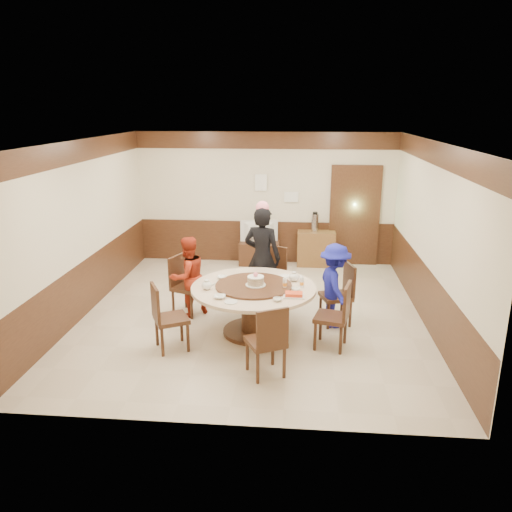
# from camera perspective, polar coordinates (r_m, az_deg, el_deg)

# --- Properties ---
(room) EXTENTS (6.00, 6.04, 2.84)m
(room) POSITION_cam_1_polar(r_m,az_deg,el_deg) (7.95, -0.34, 0.51)
(room) COLOR beige
(room) RESTS_ON ground
(banquet_table) EXTENTS (1.85, 1.85, 0.78)m
(banquet_table) POSITION_cam_1_polar(r_m,az_deg,el_deg) (7.45, -0.27, -5.06)
(banquet_table) COLOR #3D2113
(banquet_table) RESTS_ON ground
(chair_0) EXTENTS (0.56, 0.55, 0.97)m
(chair_0) POSITION_cam_1_polar(r_m,az_deg,el_deg) (7.97, 9.22, -5.56)
(chair_0) COLOR #3D2113
(chair_0) RESTS_ON ground
(chair_1) EXTENTS (0.59, 0.59, 0.97)m
(chair_1) POSITION_cam_1_polar(r_m,az_deg,el_deg) (8.72, 1.70, -3.36)
(chair_1) COLOR #3D2113
(chair_1) RESTS_ON ground
(chair_2) EXTENTS (0.58, 0.57, 0.97)m
(chair_2) POSITION_cam_1_polar(r_m,az_deg,el_deg) (8.33, -7.87, -4.50)
(chair_2) COLOR #3D2113
(chair_2) RESTS_ON ground
(chair_3) EXTENTS (0.60, 0.59, 0.97)m
(chair_3) POSITION_cam_1_polar(r_m,az_deg,el_deg) (7.17, -9.77, -8.20)
(chair_3) COLOR #3D2113
(chair_3) RESTS_ON ground
(chair_4) EXTENTS (0.59, 0.60, 0.97)m
(chair_4) POSITION_cam_1_polar(r_m,az_deg,el_deg) (6.43, 1.18, -11.02)
(chair_4) COLOR #3D2113
(chair_4) RESTS_ON ground
(chair_5) EXTENTS (0.54, 0.53, 0.97)m
(chair_5) POSITION_cam_1_polar(r_m,az_deg,el_deg) (7.20, 8.71, -8.05)
(chair_5) COLOR #3D2113
(chair_5) RESTS_ON ground
(person_standing) EXTENTS (0.72, 0.57, 1.74)m
(person_standing) POSITION_cam_1_polar(r_m,az_deg,el_deg) (8.36, 0.72, -0.18)
(person_standing) COLOR black
(person_standing) RESTS_ON ground
(person_red) EXTENTS (0.81, 0.81, 1.32)m
(person_red) POSITION_cam_1_polar(r_m,az_deg,el_deg) (8.14, -7.78, -2.34)
(person_red) COLOR #9F2A15
(person_red) RESTS_ON ground
(person_blue) EXTENTS (0.70, 0.95, 1.32)m
(person_blue) POSITION_cam_1_polar(r_m,az_deg,el_deg) (7.75, 8.97, -3.39)
(person_blue) COLOR navy
(person_blue) RESTS_ON ground
(birthday_cake) EXTENTS (0.30, 0.30, 0.20)m
(birthday_cake) POSITION_cam_1_polar(r_m,az_deg,el_deg) (7.31, -0.04, -2.84)
(birthday_cake) COLOR white
(birthday_cake) RESTS_ON banquet_table
(teapot_left) EXTENTS (0.17, 0.15, 0.13)m
(teapot_left) POSITION_cam_1_polar(r_m,az_deg,el_deg) (7.27, -5.66, -3.37)
(teapot_left) COLOR white
(teapot_left) RESTS_ON banquet_table
(teapot_right) EXTENTS (0.17, 0.15, 0.13)m
(teapot_right) POSITION_cam_1_polar(r_m,az_deg,el_deg) (7.60, 4.35, -2.43)
(teapot_right) COLOR white
(teapot_right) RESTS_ON banquet_table
(bowl_0) EXTENTS (0.15, 0.15, 0.04)m
(bowl_0) POSITION_cam_1_polar(r_m,az_deg,el_deg) (7.72, -3.91, -2.44)
(bowl_0) COLOR white
(bowl_0) RESTS_ON banquet_table
(bowl_1) EXTENTS (0.13, 0.13, 0.04)m
(bowl_1) POSITION_cam_1_polar(r_m,az_deg,el_deg) (6.84, 2.48, -4.99)
(bowl_1) COLOR white
(bowl_1) RESTS_ON banquet_table
(bowl_2) EXTENTS (0.17, 0.17, 0.04)m
(bowl_2) POSITION_cam_1_polar(r_m,az_deg,el_deg) (6.94, -4.17, -4.67)
(bowl_2) COLOR white
(bowl_2) RESTS_ON banquet_table
(bowl_3) EXTENTS (0.12, 0.12, 0.04)m
(bowl_3) POSITION_cam_1_polar(r_m,az_deg,el_deg) (7.23, 4.56, -3.80)
(bowl_3) COLOR white
(bowl_3) RESTS_ON banquet_table
(saucer_near) EXTENTS (0.18, 0.18, 0.01)m
(saucer_near) POSITION_cam_1_polar(r_m,az_deg,el_deg) (6.79, -2.89, -5.27)
(saucer_near) COLOR white
(saucer_near) RESTS_ON banquet_table
(saucer_far) EXTENTS (0.18, 0.18, 0.01)m
(saucer_far) POSITION_cam_1_polar(r_m,az_deg,el_deg) (7.82, 3.36, -2.29)
(saucer_far) COLOR white
(saucer_far) RESTS_ON banquet_table
(shrimp_platter) EXTENTS (0.30, 0.20, 0.06)m
(shrimp_platter) POSITION_cam_1_polar(r_m,az_deg,el_deg) (6.99, 4.35, -4.46)
(shrimp_platter) COLOR white
(shrimp_platter) RESTS_ON banquet_table
(bottle_0) EXTENTS (0.06, 0.06, 0.16)m
(bottle_0) POSITION_cam_1_polar(r_m,az_deg,el_deg) (7.26, 3.32, -3.18)
(bottle_0) COLOR white
(bottle_0) RESTS_ON banquet_table
(bottle_1) EXTENTS (0.06, 0.06, 0.16)m
(bottle_1) POSITION_cam_1_polar(r_m,az_deg,el_deg) (7.32, 5.25, -3.06)
(bottle_1) COLOR white
(bottle_1) RESTS_ON banquet_table
(tv_stand) EXTENTS (0.85, 0.45, 0.50)m
(tv_stand) POSITION_cam_1_polar(r_m,az_deg,el_deg) (10.81, 0.37, 0.34)
(tv_stand) COLOR #3D2113
(tv_stand) RESTS_ON ground
(television) EXTENTS (0.81, 0.22, 0.46)m
(television) POSITION_cam_1_polar(r_m,az_deg,el_deg) (10.68, 0.38, 2.82)
(television) COLOR gray
(television) RESTS_ON tv_stand
(side_cabinet) EXTENTS (0.80, 0.40, 0.75)m
(side_cabinet) POSITION_cam_1_polar(r_m,az_deg,el_deg) (10.77, 6.87, 0.86)
(side_cabinet) COLOR brown
(side_cabinet) RESTS_ON ground
(thermos) EXTENTS (0.15, 0.15, 0.38)m
(thermos) POSITION_cam_1_polar(r_m,az_deg,el_deg) (10.63, 6.74, 3.79)
(thermos) COLOR silver
(thermos) RESTS_ON side_cabinet
(notice_left) EXTENTS (0.25, 0.00, 0.35)m
(notice_left) POSITION_cam_1_polar(r_m,az_deg,el_deg) (10.68, 0.56, 8.39)
(notice_left) COLOR white
(notice_left) RESTS_ON room
(notice_right) EXTENTS (0.30, 0.00, 0.22)m
(notice_right) POSITION_cam_1_polar(r_m,az_deg,el_deg) (10.70, 4.05, 6.73)
(notice_right) COLOR white
(notice_right) RESTS_ON room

